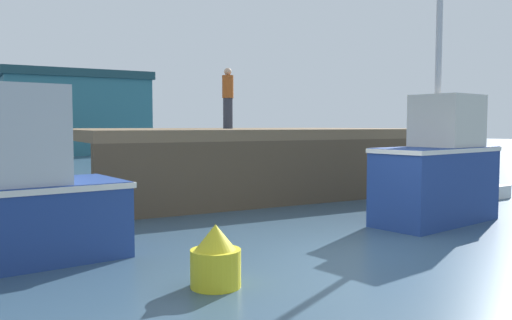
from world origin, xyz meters
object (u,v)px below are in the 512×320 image
(fishing_boat_near_right, at_px, (438,170))
(mooring_buoy_foreground, at_px, (216,259))
(rowboat, at_px, (480,193))
(dockworker, at_px, (228,98))

(fishing_boat_near_right, relative_size, mooring_buoy_foreground, 7.70)
(fishing_boat_near_right, height_order, rowboat, fishing_boat_near_right)
(fishing_boat_near_right, distance_m, mooring_buoy_foreground, 5.68)
(fishing_boat_near_right, bearing_deg, rowboat, 25.98)
(mooring_buoy_foreground, bearing_deg, fishing_boat_near_right, 16.39)
(fishing_boat_near_right, height_order, mooring_buoy_foreground, fishing_boat_near_right)
(fishing_boat_near_right, distance_m, rowboat, 3.91)
(fishing_boat_near_right, relative_size, rowboat, 3.09)
(rowboat, relative_size, mooring_buoy_foreground, 2.49)
(rowboat, distance_m, dockworker, 7.45)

